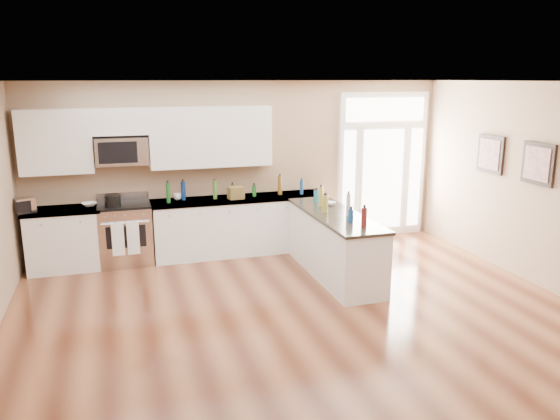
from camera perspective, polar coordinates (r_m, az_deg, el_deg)
name	(u,v)px	position (r m, az deg, el deg)	size (l,w,h in m)	color
ground	(334,355)	(5.97, 5.67, -14.84)	(8.00, 8.00, 0.00)	#512716
room_shell	(338,196)	(5.37, 6.09, 1.41)	(8.00, 8.00, 8.00)	tan
back_cabinet_left	(65,241)	(8.88, -21.56, -3.03)	(1.10, 0.66, 0.94)	white
back_cabinet_right	(240,227)	(9.05, -4.21, -1.79)	(2.85, 0.66, 0.94)	white
peninsula_cabinet	(334,247)	(8.04, 5.68, -3.83)	(0.69, 2.32, 0.94)	white
upper_cabinet_left	(55,142)	(8.74, -22.41, 6.61)	(1.04, 0.33, 0.95)	white
upper_cabinet_right	(211,137)	(8.84, -7.24, 7.59)	(1.94, 0.33, 0.95)	white
upper_cabinet_short	(120,121)	(8.68, -16.40, 8.87)	(0.82, 0.33, 0.40)	white
microwave	(122,151)	(8.69, -16.21, 5.96)	(0.78, 0.41, 0.42)	silver
entry_door	(382,165)	(10.04, 10.62, 4.60)	(1.70, 0.10, 2.60)	white
wall_art_near	(490,154)	(9.02, 21.12, 5.47)	(0.05, 0.58, 0.58)	black
wall_art_far	(538,164)	(8.27, 25.36, 4.40)	(0.05, 0.58, 0.58)	black
kitchen_range	(126,234)	(8.83, -15.82, -2.40)	(0.79, 0.70, 1.08)	silver
stockpot	(113,200)	(8.60, -17.08, 0.98)	(0.24, 0.24, 0.19)	black
toaster_oven	(25,205)	(8.69, -25.11, 0.45)	(0.26, 0.21, 0.22)	silver
cardboard_box	(236,193)	(8.81, -4.62, 1.80)	(0.24, 0.18, 0.20)	brown
bowl_left	(89,204)	(8.79, -19.31, 0.56)	(0.22, 0.22, 0.05)	white
bowl_peninsula	(331,203)	(8.40, 5.31, 0.69)	(0.16, 0.16, 0.05)	white
cup_counter	(177,197)	(8.88, -10.67, 1.39)	(0.13, 0.13, 0.11)	white
counter_bottles	(279,197)	(8.34, -0.14, 1.41)	(2.40, 2.45, 0.32)	#19591E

